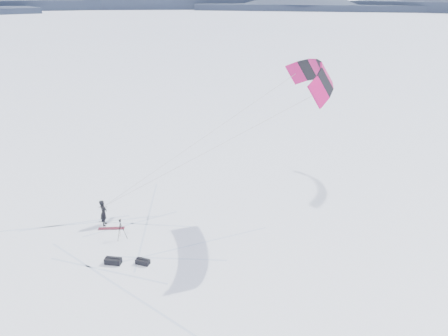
% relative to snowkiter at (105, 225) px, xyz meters
% --- Properties ---
extents(ground, '(1800.00, 1800.00, 0.00)m').
position_rel_snowkiter_xyz_m(ground, '(1.21, -1.97, 0.00)').
color(ground, white).
extents(horizon_hills, '(704.84, 706.81, 8.95)m').
position_rel_snowkiter_xyz_m(horizon_hills, '(1.21, -1.97, 3.70)').
color(horizon_hills, '#1F293A').
rests_on(horizon_hills, ground).
extents(snow_tracks, '(17.62, 14.39, 0.01)m').
position_rel_snowkiter_xyz_m(snow_tracks, '(0.65, -2.69, 0.00)').
color(snow_tracks, '#AAB9D4').
rests_on(snow_tracks, ground).
extents(snowkiter, '(0.57, 0.73, 1.78)m').
position_rel_snowkiter_xyz_m(snowkiter, '(0.00, 0.00, 0.00)').
color(snowkiter, black).
rests_on(snowkiter, ground).
extents(snowboard, '(1.69, 0.71, 0.04)m').
position_rel_snowkiter_xyz_m(snowboard, '(0.63, -0.40, 0.02)').
color(snowboard, maroon).
rests_on(snowboard, ground).
extents(tripod, '(0.61, 0.63, 1.34)m').
position_rel_snowkiter_xyz_m(tripod, '(1.77, -1.42, 0.86)').
color(tripod, black).
rests_on(tripod, ground).
extents(gear_bag_a, '(0.93, 0.46, 0.41)m').
position_rel_snowkiter_xyz_m(gear_bag_a, '(2.36, -4.02, 0.18)').
color(gear_bag_a, black).
rests_on(gear_bag_a, ground).
extents(gear_bag_b, '(0.82, 0.48, 0.36)m').
position_rel_snowkiter_xyz_m(gear_bag_b, '(4.01, -3.74, 0.16)').
color(gear_bag_b, black).
rests_on(gear_bag_b, ground).
extents(power_kite, '(14.15, 6.49, 9.22)m').
position_rel_snowkiter_xyz_m(power_kite, '(12.81, 3.08, 9.56)').
color(power_kite, '#B70E57').
rests_on(power_kite, ground).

